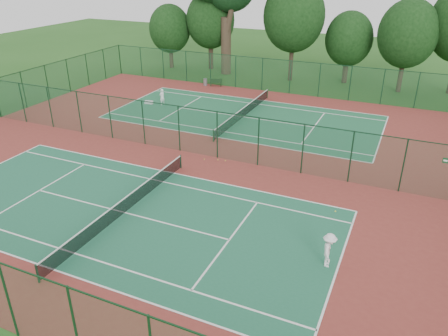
{
  "coord_description": "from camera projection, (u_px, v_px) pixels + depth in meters",
  "views": [
    {
      "loc": [
        13.7,
        -25.91,
        12.98
      ],
      "look_at": [
        4.04,
        -4.41,
        1.6
      ],
      "focal_mm": 35.0,
      "sensor_mm": 36.0,
      "label": 1
    }
  ],
  "objects": [
    {
      "name": "kit_bag",
      "position": [
        149.0,
        102.0,
        42.86
      ],
      "size": [
        0.86,
        0.43,
        0.31
      ],
      "primitive_type": "cube",
      "rotation": [
        0.0,
        0.0,
        0.15
      ],
      "color": "silver",
      "rests_on": "red_pad"
    },
    {
      "name": "tennis_net_far",
      "position": [
        244.0,
        111.0,
        39.14
      ],
      "size": [
        0.1,
        12.9,
        0.97
      ],
      "color": "#14391D",
      "rests_on": "ground"
    },
    {
      "name": "stray_ball_b",
      "position": [
        225.0,
        161.0,
        30.84
      ],
      "size": [
        0.07,
        0.07,
        0.07
      ],
      "primitive_type": "sphere",
      "color": "yellow",
      "rests_on": "red_pad"
    },
    {
      "name": "stray_ball_c",
      "position": [
        218.0,
        160.0,
        30.96
      ],
      "size": [
        0.07,
        0.07,
        0.07
      ],
      "primitive_type": "sphere",
      "color": "yellow",
      "rests_on": "red_pad"
    },
    {
      "name": "ground",
      "position": [
        198.0,
        154.0,
        31.98
      ],
      "size": [
        120.0,
        120.0,
        0.0
      ],
      "primitive_type": "plane",
      "color": "#225219",
      "rests_on": "ground"
    },
    {
      "name": "evergreen_row",
      "position": [
        296.0,
        79.0,
        51.72
      ],
      "size": [
        39.0,
        5.0,
        12.0
      ],
      "primitive_type": null,
      "color": "black",
      "rests_on": "ground"
    },
    {
      "name": "stray_ball_a",
      "position": [
        204.0,
        159.0,
        31.06
      ],
      "size": [
        0.06,
        0.06,
        0.06
      ],
      "primitive_type": "sphere",
      "color": "gold",
      "rests_on": "red_pad"
    },
    {
      "name": "court_far",
      "position": [
        244.0,
        117.0,
        39.37
      ],
      "size": [
        23.77,
        10.97,
        0.01
      ],
      "primitive_type": "cube",
      "color": "#1E613D",
      "rests_on": "red_pad"
    },
    {
      "name": "player_far",
      "position": [
        162.0,
        97.0,
        42.3
      ],
      "size": [
        0.55,
        0.67,
        1.57
      ],
      "primitive_type": "imported",
      "rotation": [
        0.0,
        0.0,
        -1.92
      ],
      "color": "white",
      "rests_on": "court_far"
    },
    {
      "name": "bench",
      "position": [
        216.0,
        82.0,
        48.62
      ],
      "size": [
        1.45,
        0.88,
        0.86
      ],
      "rotation": [
        0.0,
        0.0,
        0.36
      ],
      "color": "black",
      "rests_on": "red_pad"
    },
    {
      "name": "court_near",
      "position": [
        125.0,
        213.0,
        24.59
      ],
      "size": [
        23.77,
        10.97,
        0.01
      ],
      "primitive_type": "cube",
      "color": "#1E6042",
      "rests_on": "red_pad"
    },
    {
      "name": "player_near",
      "position": [
        329.0,
        250.0,
        20.01
      ],
      "size": [
        0.81,
        1.2,
        1.73
      ],
      "primitive_type": "imported",
      "rotation": [
        0.0,
        0.0,
        1.73
      ],
      "color": "white",
      "rests_on": "court_near"
    },
    {
      "name": "tennis_net_near",
      "position": [
        124.0,
        205.0,
        24.35
      ],
      "size": [
        0.1,
        12.9,
        0.97
      ],
      "color": "#153C25",
      "rests_on": "ground"
    },
    {
      "name": "fence_north",
      "position": [
        276.0,
        76.0,
        46.01
      ],
      "size": [
        40.0,
        0.09,
        3.5
      ],
      "color": "#184A2A",
      "rests_on": "ground"
    },
    {
      "name": "trash_bin",
      "position": [
        205.0,
        82.0,
        48.93
      ],
      "size": [
        0.49,
        0.49,
        0.78
      ],
      "primitive_type": "cylinder",
      "rotation": [
        0.0,
        0.0,
        0.13
      ],
      "color": "gray",
      "rests_on": "red_pad"
    },
    {
      "name": "red_pad",
      "position": [
        198.0,
        154.0,
        31.98
      ],
      "size": [
        40.0,
        36.0,
        0.01
      ],
      "primitive_type": "cube",
      "color": "maroon",
      "rests_on": "ground"
    },
    {
      "name": "fence_divider",
      "position": [
        198.0,
        132.0,
        31.22
      ],
      "size": [
        40.0,
        0.09,
        3.5
      ],
      "color": "#18482D",
      "rests_on": "ground"
    }
  ]
}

